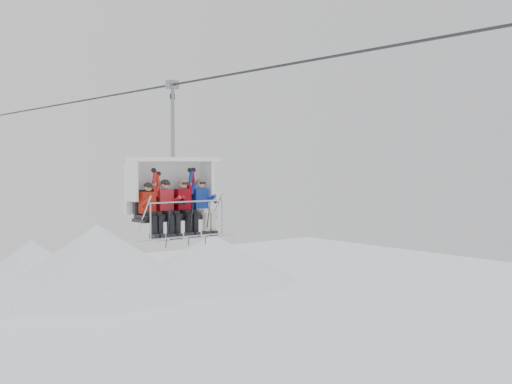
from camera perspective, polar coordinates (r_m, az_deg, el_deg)
haul_cable at (r=14.11m, az=0.00°, el=10.79°), size 0.06×50.00×0.06m
chairlift_carrier at (r=16.80m, az=-7.61°, el=0.44°), size 2.34×1.17×3.98m
skier_far_left at (r=16.15m, az=-9.39°, el=-1.41°), size 0.37×1.69×1.50m
skier_center_left at (r=16.41m, az=-7.92°, el=-1.23°), size 0.40×1.69×1.60m
skier_center_right at (r=16.70m, az=-6.35°, el=-1.16°), size 0.40×1.69×1.60m
skier_far_right at (r=17.01m, az=-4.80°, el=-1.09°), size 0.40×1.69×1.60m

